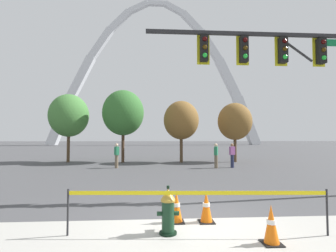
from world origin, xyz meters
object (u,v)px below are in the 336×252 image
Objects in this scene: traffic_signal_gantry at (295,69)px; monument_arch at (156,79)px; fire_hydrant at (168,211)px; pedestrian_standing_center at (216,155)px; traffic_cone_mid_sidewalk at (206,207)px; pedestrian_walking_left at (232,155)px; pedestrian_walking_right at (117,155)px; traffic_cone_curb_edge at (176,207)px; traffic_cone_by_hydrant at (271,225)px.

monument_arch reaches higher than traffic_signal_gantry.
pedestrian_standing_center is (3.78, 10.67, 0.35)m from fire_hydrant.
traffic_cone_mid_sidewalk is 0.46× the size of pedestrian_walking_left.
pedestrian_walking_right is at bearing 108.92° from traffic_cone_mid_sidewalk.
monument_arch is 34.78× the size of pedestrian_standing_center.
pedestrian_walking_left reaches higher than fire_hydrant.
pedestrian_walking_right reaches higher than traffic_cone_mid_sidewalk.
pedestrian_walking_left is (0.26, 7.77, -3.59)m from traffic_signal_gantry.
traffic_cone_mid_sidewalk is 1.00× the size of traffic_cone_curb_edge.
traffic_cone_curb_edge is at bearing -151.19° from traffic_signal_gantry.
traffic_cone_mid_sidewalk is at bearing -71.08° from pedestrian_walking_right.
traffic_signal_gantry is at bearing -85.80° from monument_arch.
traffic_cone_by_hydrant is at bearing -99.48° from pedestrian_standing_center.
traffic_cone_by_hydrant is 1.00× the size of traffic_cone_curb_edge.
traffic_cone_curb_edge is 0.46× the size of pedestrian_walking_left.
monument_arch is (0.28, 58.69, 17.02)m from traffic_cone_curb_edge.
monument_arch is 34.78× the size of pedestrian_walking_right.
pedestrian_walking_left is (3.01, 11.48, 0.46)m from traffic_cone_by_hydrant.
monument_arch is 51.54m from pedestrian_standing_center.
fire_hydrant reaches higher than traffic_cone_by_hydrant.
traffic_cone_mid_sidewalk is at bearing -105.81° from pedestrian_standing_center.
traffic_signal_gantry is (4.65, 3.10, 3.94)m from fire_hydrant.
fire_hydrant is 0.13× the size of traffic_signal_gantry.
traffic_cone_curb_edge is (-1.66, 1.27, 0.00)m from traffic_cone_by_hydrant.
pedestrian_standing_center and pedestrian_walking_right have the same top height.
traffic_cone_by_hydrant is 1.57m from traffic_cone_mid_sidewalk.
traffic_signal_gantry reaches higher than fire_hydrant.
traffic_cone_curb_edge is at bearing 70.41° from fire_hydrant.
traffic_cone_by_hydrant is 0.46× the size of pedestrian_standing_center.
pedestrian_standing_center is (-1.13, -0.20, 0.00)m from pedestrian_walking_left.
pedestrian_walking_right is (-7.57, 0.27, 0.00)m from pedestrian_walking_left.
monument_arch is at bearing 90.41° from traffic_cone_mid_sidewalk.
traffic_cone_by_hydrant is 0.01× the size of monument_arch.
pedestrian_walking_right is (-2.66, 11.14, 0.35)m from fire_hydrant.
traffic_signal_gantry is (4.42, 2.43, 4.05)m from traffic_cone_curb_edge.
pedestrian_walking_right is at bearing 175.81° from pedestrian_standing_center.
monument_arch reaches higher than pedestrian_walking_right.
traffic_cone_mid_sidewalk and traffic_cone_curb_edge have the same top height.
pedestrian_walking_left is (4.67, 10.20, 0.46)m from traffic_cone_curb_edge.
traffic_cone_by_hydrant is 0.46× the size of pedestrian_walking_right.
pedestrian_walking_right is at bearing -93.77° from monument_arch.
pedestrian_standing_center reaches higher than traffic_cone_by_hydrant.
traffic_cone_by_hydrant is at bearing -17.63° from fire_hydrant.
monument_arch reaches higher than fire_hydrant.
pedestrian_standing_center is at bearing -86.17° from monument_arch.
fire_hydrant is at bearing -109.51° from pedestrian_standing_center.
fire_hydrant is at bearing -109.59° from traffic_cone_curb_edge.
pedestrian_standing_center is at bearing 70.50° from traffic_cone_curb_edge.
pedestrian_walking_left is at bearing 10.19° from pedestrian_standing_center.
traffic_signal_gantry is 8.56m from pedestrian_walking_left.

